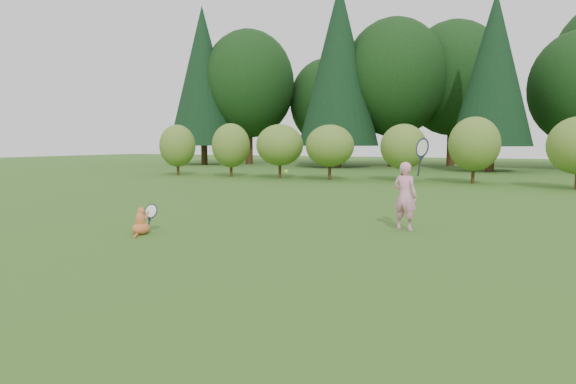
% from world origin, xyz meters
% --- Properties ---
extents(ground, '(100.00, 100.00, 0.00)m').
position_xyz_m(ground, '(0.00, 0.00, 0.00)').
color(ground, '#335919').
rests_on(ground, ground).
extents(shrub_row, '(28.00, 3.00, 2.80)m').
position_xyz_m(shrub_row, '(0.00, 13.00, 1.40)').
color(shrub_row, '#467725').
rests_on(shrub_row, ground).
extents(woodland_backdrop, '(48.00, 10.00, 15.00)m').
position_xyz_m(woodland_backdrop, '(0.00, 23.00, 7.50)').
color(woodland_backdrop, black).
rests_on(woodland_backdrop, ground).
extents(child, '(0.78, 0.54, 1.99)m').
position_xyz_m(child, '(2.45, 1.38, 0.70)').
color(child, pink).
rests_on(child, ground).
extents(cat, '(0.40, 0.76, 0.68)m').
position_xyz_m(cat, '(-1.90, -1.16, 0.27)').
color(cat, '#BF5C24').
rests_on(cat, ground).
extents(tennis_ball, '(0.07, 0.07, 0.07)m').
position_xyz_m(tennis_ball, '(0.38, 0.34, 1.15)').
color(tennis_ball, '#A1D519').
rests_on(tennis_ball, ground).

